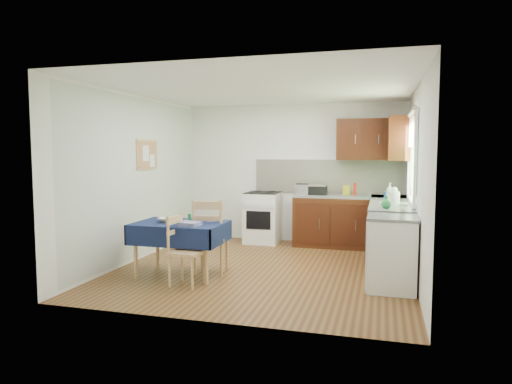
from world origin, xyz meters
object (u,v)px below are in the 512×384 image
(sandwich_press, at_px, (318,190))
(kettle, at_px, (394,197))
(toaster, at_px, (302,189))
(chair_near, at_px, (184,248))
(chair_far, at_px, (210,234))
(dish_rack, at_px, (394,203))
(dining_table, at_px, (180,230))

(sandwich_press, height_order, kettle, kettle)
(kettle, bearing_deg, toaster, 139.61)
(chair_near, xyz_separation_m, kettle, (2.50, 1.52, 0.55))
(kettle, bearing_deg, sandwich_press, 133.77)
(chair_far, height_order, dish_rack, dish_rack)
(dining_table, relative_size, toaster, 4.75)
(dining_table, xyz_separation_m, kettle, (2.73, 1.12, 0.41))
(dish_rack, height_order, kettle, kettle)
(toaster, height_order, kettle, kettle)
(toaster, relative_size, kettle, 0.97)
(dining_table, height_order, kettle, kettle)
(kettle, bearing_deg, chair_near, -148.73)
(chair_far, height_order, kettle, kettle)
(chair_near, xyz_separation_m, sandwich_press, (1.26, 2.81, 0.53))
(toaster, distance_m, kettle, 1.99)
(kettle, bearing_deg, dish_rack, 89.59)
(chair_near, height_order, dish_rack, dish_rack)
(toaster, bearing_deg, kettle, -57.47)
(toaster, xyz_separation_m, dish_rack, (1.52, -1.19, -0.06))
(sandwich_press, xyz_separation_m, kettle, (1.24, -1.29, 0.03))
(chair_near, bearing_deg, dining_table, 35.05)
(toaster, relative_size, sandwich_press, 0.81)
(chair_far, relative_size, dish_rack, 2.66)
(chair_far, xyz_separation_m, toaster, (0.87, 2.21, 0.45))
(chair_near, bearing_deg, chair_far, -6.22)
(toaster, relative_size, dish_rack, 0.65)
(sandwich_press, bearing_deg, toaster, -177.53)
(chair_far, xyz_separation_m, chair_near, (-0.12, -0.60, -0.08))
(dining_table, bearing_deg, dish_rack, 27.24)
(dining_table, relative_size, sandwich_press, 3.85)
(dish_rack, bearing_deg, sandwich_press, 148.31)
(chair_near, bearing_deg, dish_rack, -52.34)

